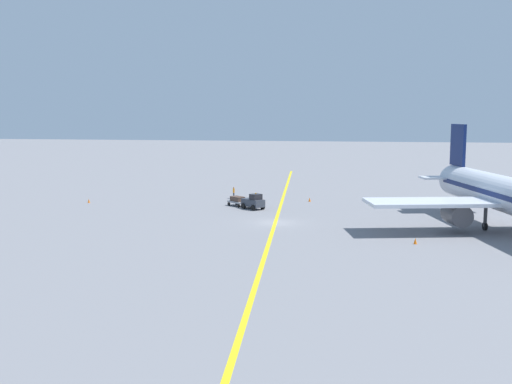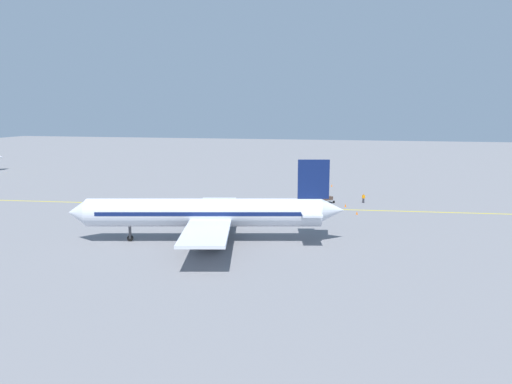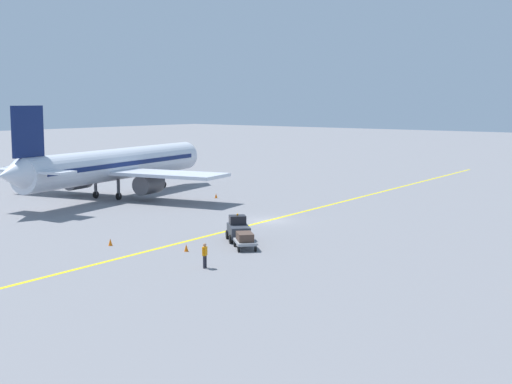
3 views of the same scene
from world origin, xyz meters
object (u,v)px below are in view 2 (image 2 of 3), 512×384
at_px(airplane_at_gate, 207,213).
at_px(traffic_cone_near_nose, 357,213).
at_px(baggage_tug_dark, 314,200).
at_px(traffic_cone_by_wingtip, 332,185).
at_px(traffic_cone_far_edge, 185,221).
at_px(traffic_cone_mid_apron, 345,205).
at_px(ground_crew_worker, 363,198).
at_px(baggage_cart_trailing, 327,199).

height_order(airplane_at_gate, traffic_cone_near_nose, airplane_at_gate).
distance_m(baggage_tug_dark, traffic_cone_near_nose, 10.02).
height_order(traffic_cone_near_nose, traffic_cone_by_wingtip, same).
bearing_deg(traffic_cone_near_nose, baggage_tug_dark, 50.26).
relative_size(traffic_cone_near_nose, traffic_cone_far_edge, 1.00).
xyz_separation_m(traffic_cone_near_nose, traffic_cone_mid_apron, (6.05, 2.12, 0.00)).
xyz_separation_m(ground_crew_worker, traffic_cone_near_nose, (-10.71, 0.90, -0.63)).
relative_size(baggage_cart_trailing, traffic_cone_far_edge, 5.23).
height_order(baggage_tug_dark, traffic_cone_near_nose, baggage_tug_dark).
bearing_deg(traffic_cone_far_edge, baggage_cart_trailing, -43.74).
relative_size(ground_crew_worker, traffic_cone_mid_apron, 3.05).
xyz_separation_m(baggage_cart_trailing, traffic_cone_by_wingtip, (20.18, 0.66, -0.49)).
relative_size(traffic_cone_mid_apron, traffic_cone_by_wingtip, 1.00).
bearing_deg(ground_crew_worker, airplane_at_gate, 148.79).
relative_size(ground_crew_worker, traffic_cone_far_edge, 3.05).
relative_size(airplane_at_gate, baggage_tug_dark, 10.87).
bearing_deg(baggage_cart_trailing, traffic_cone_mid_apron, -129.73).
bearing_deg(ground_crew_worker, traffic_cone_mid_apron, 147.12).
xyz_separation_m(airplane_at_gate, traffic_cone_far_edge, (9.51, 6.75, -3.43)).
distance_m(airplane_at_gate, traffic_cone_near_nose, 28.30).
xyz_separation_m(baggage_tug_dark, traffic_cone_by_wingtip, (22.65, -1.52, -0.63)).
height_order(ground_crew_worker, traffic_cone_near_nose, ground_crew_worker).
relative_size(airplane_at_gate, traffic_cone_by_wingtip, 64.08).
xyz_separation_m(baggage_tug_dark, traffic_cone_near_nose, (-6.39, -7.69, -0.63)).
bearing_deg(airplane_at_gate, baggage_tug_dark, -21.28).
bearing_deg(traffic_cone_far_edge, baggage_tug_dark, -44.05).
relative_size(baggage_cart_trailing, traffic_cone_mid_apron, 5.23).
relative_size(traffic_cone_mid_apron, traffic_cone_far_edge, 1.00).
distance_m(baggage_tug_dark, traffic_cone_by_wingtip, 22.71).
bearing_deg(traffic_cone_mid_apron, traffic_cone_by_wingtip, 10.01).
bearing_deg(traffic_cone_by_wingtip, baggage_tug_dark, 176.17).
distance_m(traffic_cone_by_wingtip, traffic_cone_far_edge, 44.96).
relative_size(baggage_cart_trailing, traffic_cone_near_nose, 5.23).
bearing_deg(traffic_cone_mid_apron, baggage_cart_trailing, 50.27).
bearing_deg(traffic_cone_near_nose, baggage_cart_trailing, 31.87).
distance_m(baggage_tug_dark, traffic_cone_far_edge, 25.18).
distance_m(airplane_at_gate, traffic_cone_mid_apron, 31.95).
xyz_separation_m(traffic_cone_by_wingtip, traffic_cone_far_edge, (-40.74, 19.02, 0.00)).
bearing_deg(ground_crew_worker, traffic_cone_by_wingtip, 21.09).
bearing_deg(traffic_cone_near_nose, ground_crew_worker, -4.79).
height_order(baggage_cart_trailing, traffic_cone_far_edge, baggage_cart_trailing).
relative_size(baggage_tug_dark, traffic_cone_far_edge, 5.90).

